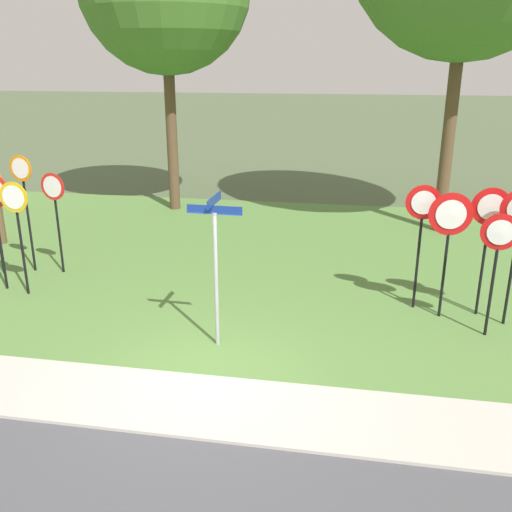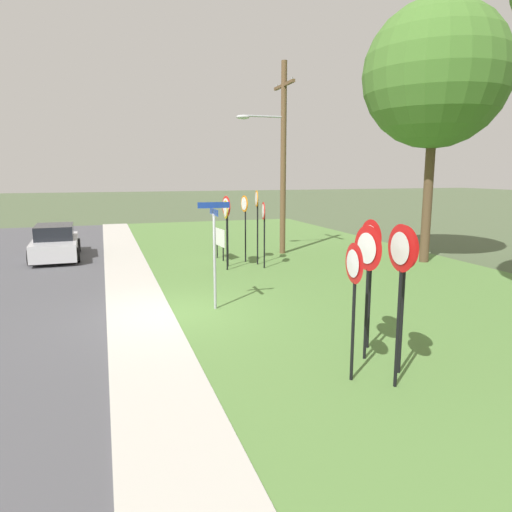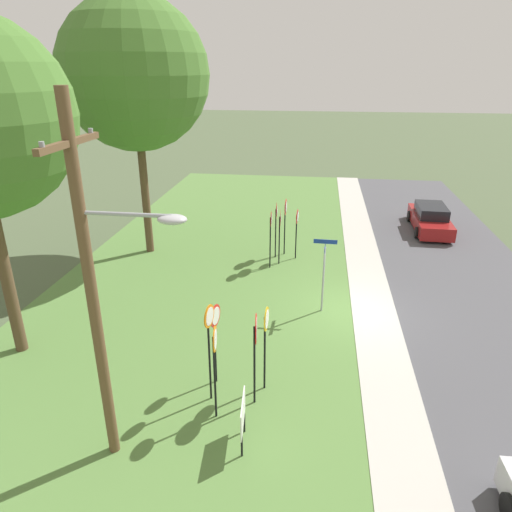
{
  "view_description": "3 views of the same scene",
  "coord_description": "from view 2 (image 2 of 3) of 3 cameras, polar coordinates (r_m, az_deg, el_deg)",
  "views": [
    {
      "loc": [
        2.2,
        -7.82,
        4.95
      ],
      "look_at": [
        0.28,
        3.02,
        1.1
      ],
      "focal_mm": 39.67,
      "sensor_mm": 36.0,
      "label": 1
    },
    {
      "loc": [
        11.4,
        -1.54,
        3.52
      ],
      "look_at": [
        -1.11,
        2.55,
        1.18
      ],
      "focal_mm": 32.83,
      "sensor_mm": 36.0,
      "label": 2
    },
    {
      "loc": [
        -15.36,
        1.46,
        8.37
      ],
      "look_at": [
        0.59,
        3.62,
        1.78
      ],
      "focal_mm": 32.82,
      "sensor_mm": 36.0,
      "label": 3
    }
  ],
  "objects": [
    {
      "name": "stop_sign_near_left",
      "position": [
        17.08,
        0.94,
        4.27
      ],
      "size": [
        0.63,
        0.14,
        2.44
      ],
      "rotation": [
        0.0,
        0.0,
        -0.18
      ],
      "color": "black",
      "rests_on": "grass_median"
    },
    {
      "name": "sidewalk_strip",
      "position": [
        11.94,
        -13.88,
        -7.2
      ],
      "size": [
        44.0,
        1.6,
        0.06
      ],
      "primitive_type": "cube",
      "color": "#BCB7AD",
      "rests_on": "ground_plane"
    },
    {
      "name": "yield_sign_near_right",
      "position": [
        7.84,
        11.75,
        -2.85
      ],
      "size": [
        0.68,
        0.12,
        2.36
      ],
      "rotation": [
        0.0,
        0.0,
        -0.08
      ],
      "color": "black",
      "rests_on": "grass_median"
    },
    {
      "name": "ground_plane",
      "position": [
        12.03,
        -10.05,
        -7.08
      ],
      "size": [
        160.0,
        160.0,
        0.0
      ],
      "primitive_type": "plane",
      "color": "#4C5B3D"
    },
    {
      "name": "grass_median",
      "position": [
        14.11,
        14.92,
        -4.62
      ],
      "size": [
        44.0,
        12.0,
        0.04
      ],
      "primitive_type": "cube",
      "color": "#567F3D",
      "rests_on": "ground_plane"
    },
    {
      "name": "yield_sign_far_right",
      "position": [
        7.72,
        17.1,
        -1.21
      ],
      "size": [
        0.76,
        0.11,
        2.7
      ],
      "rotation": [
        0.0,
        0.0,
        -0.04
      ],
      "color": "black",
      "rests_on": "grass_median"
    },
    {
      "name": "stop_sign_far_right",
      "position": [
        17.75,
        0.12,
        5.31
      ],
      "size": [
        0.6,
        0.13,
        2.83
      ],
      "rotation": [
        0.0,
        0.0,
        -0.16
      ],
      "color": "black",
      "rests_on": "grass_median"
    },
    {
      "name": "stop_sign_far_left",
      "position": [
        18.3,
        -1.38,
        5.06
      ],
      "size": [
        0.63,
        0.11,
        2.62
      ],
      "rotation": [
        0.0,
        0.0,
        0.1
      ],
      "color": "black",
      "rests_on": "grass_median"
    },
    {
      "name": "stop_sign_far_center",
      "position": [
        16.78,
        -3.67,
        4.36
      ],
      "size": [
        0.65,
        0.1,
        2.52
      ],
      "rotation": [
        0.0,
        0.0,
        -0.06
      ],
      "color": "black",
      "rests_on": "grass_median"
    },
    {
      "name": "yield_sign_near_left",
      "position": [
        8.79,
        13.35,
        -0.45
      ],
      "size": [
        0.84,
        0.12,
        2.55
      ],
      "rotation": [
        0.0,
        0.0,
        0.07
      ],
      "color": "black",
      "rests_on": "grass_median"
    },
    {
      "name": "yield_sign_center",
      "position": [
        9.38,
        13.7,
        0.32
      ],
      "size": [
        0.7,
        0.11,
        2.6
      ],
      "rotation": [
        0.0,
        0.0,
        0.05
      ],
      "color": "black",
      "rests_on": "grass_median"
    },
    {
      "name": "street_name_post",
      "position": [
        11.93,
        -5.09,
        1.25
      ],
      "size": [
        0.96,
        0.82,
        2.76
      ],
      "rotation": [
        0.0,
        0.0,
        -0.03
      ],
      "color": "#9EA0A8",
      "rests_on": "grass_median"
    },
    {
      "name": "utility_pole",
      "position": [
        20.23,
        2.95,
        12.55
      ],
      "size": [
        2.1,
        2.18,
        8.01
      ],
      "color": "brown",
      "rests_on": "grass_median"
    },
    {
      "name": "stop_sign_near_right",
      "position": [
        17.42,
        -3.6,
        5.0
      ],
      "size": [
        0.77,
        0.13,
        2.65
      ],
      "rotation": [
        0.0,
        0.0,
        0.12
      ],
      "color": "black",
      "rests_on": "grass_median"
    },
    {
      "name": "oak_tree_left",
      "position": [
        19.77,
        21.02,
        19.83
      ],
      "size": [
        5.36,
        5.36,
        9.74
      ],
      "color": "brown",
      "rests_on": "grass_median"
    },
    {
      "name": "yield_sign_far_left",
      "position": [
        8.3,
        17.48,
        -0.91
      ],
      "size": [
        0.75,
        0.11,
        2.62
      ],
      "rotation": [
        0.0,
        0.0,
        0.04
      ],
      "color": "black",
      "rests_on": "grass_median"
    },
    {
      "name": "parked_hatchback_near",
      "position": [
        21.2,
        -23.25,
        1.49
      ],
      "size": [
        4.51,
        2.0,
        1.39
      ],
      "rotation": [
        0.0,
        0.0,
        0.03
      ],
      "color": "silver",
      "rests_on": "road_asphalt"
    },
    {
      "name": "notice_board",
      "position": [
        19.0,
        -4.41,
        2.07
      ],
      "size": [
        1.1,
        0.12,
        1.25
      ],
      "rotation": [
        0.0,
        0.0,
        0.08
      ],
      "color": "black",
      "rests_on": "grass_median"
    }
  ]
}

